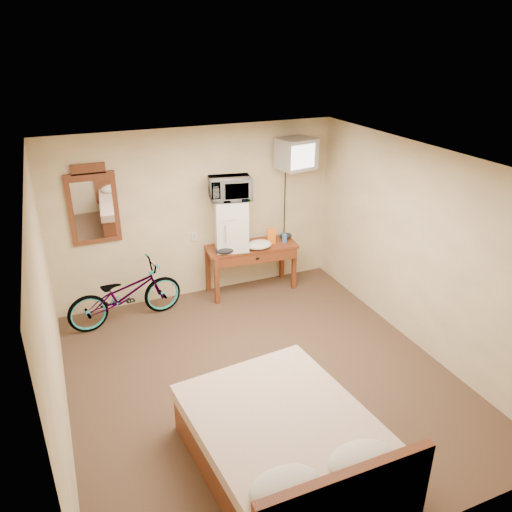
# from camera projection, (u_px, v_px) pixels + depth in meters

# --- Properties ---
(room) EXTENTS (4.60, 4.64, 2.50)m
(room) POSITION_uv_depth(u_px,v_px,m) (261.00, 280.00, 5.28)
(room) COLOR #483624
(room) RESTS_ON ground
(desk) EXTENTS (1.39, 0.65, 0.75)m
(desk) POSITION_uv_depth(u_px,v_px,m) (252.00, 253.00, 7.47)
(desk) COLOR brown
(desk) RESTS_ON floor
(mini_fridge) EXTENTS (0.54, 0.53, 0.75)m
(mini_fridge) POSITION_uv_depth(u_px,v_px,m) (231.00, 224.00, 7.19)
(mini_fridge) COLOR white
(mini_fridge) RESTS_ON desk
(microwave) EXTENTS (0.64, 0.49, 0.32)m
(microwave) POSITION_uv_depth(u_px,v_px,m) (230.00, 188.00, 6.97)
(microwave) COLOR white
(microwave) RESTS_ON mini_fridge
(snack_bag) EXTENTS (0.13, 0.10, 0.24)m
(snack_bag) POSITION_uv_depth(u_px,v_px,m) (271.00, 236.00, 7.47)
(snack_bag) COLOR orange
(snack_bag) RESTS_ON desk
(blue_cup) EXTENTS (0.08, 0.08, 0.13)m
(blue_cup) POSITION_uv_depth(u_px,v_px,m) (285.00, 238.00, 7.52)
(blue_cup) COLOR #396DC5
(blue_cup) RESTS_ON desk
(cloth_cream) EXTENTS (0.38, 0.29, 0.12)m
(cloth_cream) POSITION_uv_depth(u_px,v_px,m) (259.00, 245.00, 7.31)
(cloth_cream) COLOR silver
(cloth_cream) RESTS_ON desk
(cloth_dark_a) EXTENTS (0.29, 0.22, 0.11)m
(cloth_dark_a) POSITION_uv_depth(u_px,v_px,m) (225.00, 250.00, 7.15)
(cloth_dark_a) COLOR black
(cloth_dark_a) RESTS_ON desk
(cloth_dark_b) EXTENTS (0.20, 0.16, 0.09)m
(cloth_dark_b) POSITION_uv_depth(u_px,v_px,m) (286.00, 236.00, 7.67)
(cloth_dark_b) COLOR black
(cloth_dark_b) RESTS_ON desk
(crt_television) EXTENTS (0.57, 0.63, 0.44)m
(crt_television) POSITION_uv_depth(u_px,v_px,m) (296.00, 154.00, 7.15)
(crt_television) COLOR black
(crt_television) RESTS_ON room
(wall_mirror) EXTENTS (0.64, 0.04, 1.09)m
(wall_mirror) POSITION_uv_depth(u_px,v_px,m) (93.00, 206.00, 6.56)
(wall_mirror) COLOR brown
(wall_mirror) RESTS_ON room
(bicycle) EXTENTS (1.63, 0.77, 0.83)m
(bicycle) POSITION_uv_depth(u_px,v_px,m) (125.00, 294.00, 6.76)
(bicycle) COLOR black
(bicycle) RESTS_ON floor
(bed) EXTENTS (1.65, 2.07, 0.90)m
(bed) POSITION_uv_depth(u_px,v_px,m) (290.00, 448.00, 4.40)
(bed) COLOR brown
(bed) RESTS_ON floor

